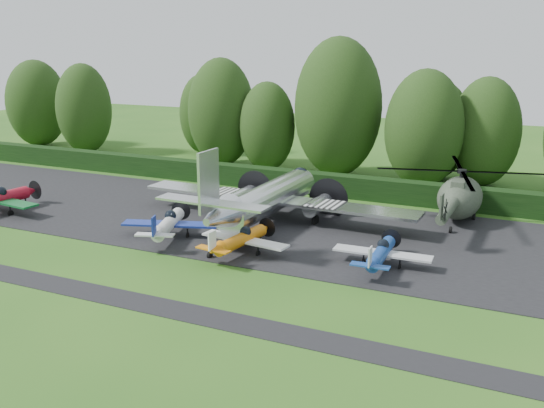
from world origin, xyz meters
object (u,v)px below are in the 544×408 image
at_px(light_plane_orange, 241,239).
at_px(helicopter, 460,194).
at_px(light_plane_white, 169,224).
at_px(light_plane_blue, 381,253).
at_px(transport_plane, 267,198).

distance_m(light_plane_orange, helicopter, 18.46).
bearing_deg(helicopter, light_plane_white, -145.36).
height_order(light_plane_white, light_plane_blue, light_plane_white).
height_order(transport_plane, light_plane_blue, transport_plane).
relative_size(light_plane_white, helicopter, 0.49).
height_order(transport_plane, light_plane_white, transport_plane).
relative_size(transport_plane, light_plane_orange, 3.44).
distance_m(transport_plane, light_plane_white, 7.98).
bearing_deg(light_plane_orange, light_plane_white, 165.96).
relative_size(light_plane_blue, helicopter, 0.43).
distance_m(light_plane_orange, light_plane_blue, 9.29).
bearing_deg(light_plane_blue, helicopter, 79.22).
bearing_deg(light_plane_blue, light_plane_orange, -169.19).
bearing_deg(transport_plane, light_plane_blue, -29.18).
relative_size(light_plane_white, light_plane_blue, 1.12).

